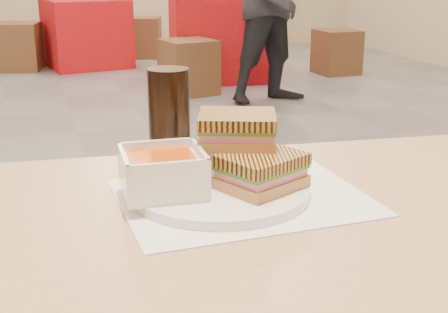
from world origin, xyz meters
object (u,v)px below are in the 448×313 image
object	(u,v)px
bg_table_1	(221,35)
panini_lower	(261,171)
bg_chair_1l	(189,67)
bg_table_2	(86,33)
cola_glass	(169,113)
bg_chair_2r	(143,37)
plate	(220,190)
bg_chair_1r	(337,52)
soup_bowl	(163,173)
main_table	(229,294)
bg_chair_2l	(19,46)

from	to	relation	value
bg_table_1	panini_lower	bearing A→B (deg)	-106.53
bg_chair_1l	bg_table_2	bearing A→B (deg)	111.82
cola_glass	bg_chair_2r	world-z (taller)	cola_glass
plate	panini_lower	size ratio (longest dim) A/B	1.84
bg_chair_1l	cola_glass	bearing A→B (deg)	-104.76
plate	bg_chair_2r	world-z (taller)	plate
plate	bg_chair_1r	xyz separation A→B (m)	(2.69, 4.75, -0.54)
plate	panini_lower	xyz separation A→B (m)	(0.06, -0.02, 0.03)
cola_glass	bg_table_2	world-z (taller)	cola_glass
bg_table_2	bg_chair_2r	bearing A→B (deg)	34.64
bg_table_1	bg_table_2	distance (m)	1.58
bg_chair_2r	plate	bearing A→B (deg)	-99.11
plate	soup_bowl	xyz separation A→B (m)	(-0.09, 0.00, 0.04)
bg_table_2	bg_chair_2r	xyz separation A→B (m)	(0.69, 0.48, -0.12)
panini_lower	bg_table_2	bearing A→B (deg)	87.28
main_table	bg_chair_2l	size ratio (longest dim) A/B	2.44
bg_chair_2r	bg_chair_1l	bearing A→B (deg)	-90.08
plate	bg_table_1	size ratio (longest dim) A/B	0.27
main_table	plate	xyz separation A→B (m)	(0.02, 0.10, 0.12)
cola_glass	bg_chair_2r	bearing A→B (deg)	80.30
panini_lower	bg_chair_1r	size ratio (longest dim) A/B	0.35
bg_table_1	bg_chair_1l	world-z (taller)	bg_table_1
bg_table_1	bg_chair_1r	xyz separation A→B (m)	(1.18, -0.15, -0.19)
cola_glass	bg_table_1	size ratio (longest dim) A/B	0.16
main_table	panini_lower	world-z (taller)	panini_lower
bg_chair_2l	bg_chair_2r	size ratio (longest dim) A/B	1.00
bg_table_2	cola_glass	bearing A→B (deg)	-93.70
bg_table_1	bg_chair_2l	bearing A→B (deg)	150.76
bg_table_2	bg_chair_1r	size ratio (longest dim) A/B	2.12
cola_glass	bg_chair_2r	distance (m)	6.32
panini_lower	bg_chair_2l	size ratio (longest dim) A/B	0.29
main_table	bg_table_1	size ratio (longest dim) A/B	1.20
plate	bg_chair_2l	xyz separation A→B (m)	(-0.36, 5.94, -0.52)
panini_lower	bg_chair_2l	bearing A→B (deg)	93.98
bg_table_2	bg_chair_2r	size ratio (longest dim) A/B	1.79
plate	soup_bowl	size ratio (longest dim) A/B	2.20
plate	bg_chair_1r	distance (m)	5.48
bg_table_1	bg_chair_2l	size ratio (longest dim) A/B	2.04
bg_chair_2l	cola_glass	bearing A→B (deg)	-86.70
cola_glass	plate	bearing A→B (deg)	-83.20
soup_bowl	panini_lower	bearing A→B (deg)	-11.04
bg_chair_1l	panini_lower	bearing A→B (deg)	-102.82
bg_chair_1r	bg_chair_2r	bearing A→B (deg)	134.64
main_table	panini_lower	distance (m)	0.19
plate	bg_table_2	distance (m)	5.98
bg_chair_1r	cola_glass	bearing A→B (deg)	-121.09
panini_lower	bg_table_1	bearing A→B (deg)	73.47
bg_table_1	bg_chair_2r	distance (m)	1.62
bg_chair_2r	bg_table_1	bearing A→B (deg)	-72.42
bg_chair_1l	bg_chair_2r	distance (m)	2.19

